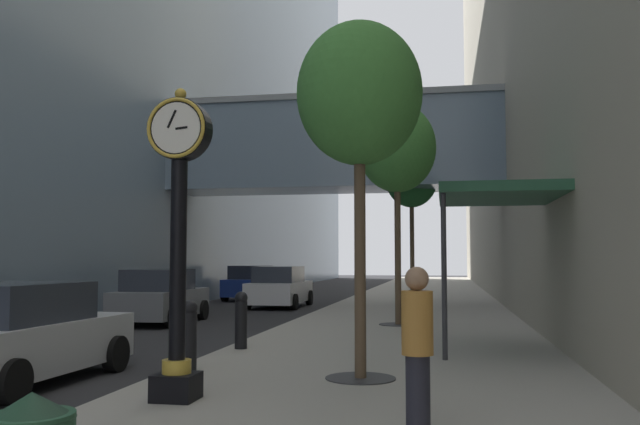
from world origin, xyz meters
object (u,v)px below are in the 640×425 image
Objects in this scene: bollard_fourth at (241,319)px; street_tree_mid_near at (397,149)px; car_blue_near at (252,283)px; car_white_far at (280,287)px; car_silver_trailing at (18,335)px; bollard_third at (189,334)px; street_tree_mid_far at (411,178)px; street_clock at (178,227)px; pedestrian_walking at (417,344)px; car_grey_mid at (160,297)px; street_tree_near at (359,96)px.

street_tree_mid_near is at bearing 63.24° from bollard_fourth.
car_white_far is at bearing -61.22° from car_blue_near.
car_blue_near is 1.00× the size of car_silver_trailing.
bollard_third is 1.00× the size of bollard_fourth.
street_tree_mid_far reaches higher than car_white_far.
street_tree_mid_far is at bearing 73.50° from car_silver_trailing.
street_tree_mid_near is 1.52× the size of car_blue_near.
street_clock is 2.83m from bollard_third.
bollard_fourth is at bearing 121.79° from pedestrian_walking.
car_white_far is at bearing 100.60° from bollard_fourth.
bollard_fourth is 0.18× the size of street_tree_mid_far.
bollard_third is 0.28× the size of car_blue_near.
street_tree_mid_near is at bearing -90.00° from street_tree_mid_far.
street_tree_mid_far is 7.13m from car_white_far.
bollard_fourth is 13.98m from car_white_far.
pedestrian_walking is (1.01, -20.76, -4.27)m from street_tree_mid_far.
car_grey_mid is (-4.56, 9.18, 0.05)m from bollard_third.
street_tree_mid_far is at bearing 80.59° from bollard_third.
car_blue_near is at bearing 96.70° from car_silver_trailing.
street_tree_mid_near reaches higher than bollard_third.
car_blue_near is at bearing 103.57° from bollard_third.
bollard_third is at bearing -81.22° from car_white_far.
car_silver_trailing is (-3.22, 1.27, -1.64)m from street_clock.
car_white_far is (1.99, 7.47, 0.01)m from car_grey_mid.
street_tree_near is at bearing -69.51° from car_blue_near.
bollard_fourth is at bearing -101.25° from street_tree_mid_far.
street_tree_near is at bearing -90.00° from street_tree_mid_far.
street_tree_near is 1.36× the size of car_silver_trailing.
street_tree_mid_far is at bearing 92.79° from pedestrian_walking.
street_clock is at bearing -76.08° from car_blue_near.
bollard_fourth is 0.26× the size of car_white_far.
street_tree_near is at bearing -2.98° from bollard_third.
street_tree_mid_far is at bearing 7.73° from car_white_far.
street_tree_near is 23.26m from car_blue_near.
car_white_far is at bearing 107.89° from pedestrian_walking.
street_tree_mid_near is (2.88, 5.71, 4.41)m from bollard_fourth.
street_tree_mid_far is (2.88, 17.39, 4.60)m from bollard_third.
bollard_third is 0.28× the size of car_grey_mid.
car_silver_trailing is (-5.42, -9.53, -4.38)m from street_tree_mid_near.
street_tree_near reaches higher than bollard_third.
car_blue_near is (-8.03, 3.96, -4.55)m from street_tree_mid_far.
street_tree_mid_far is at bearing 83.58° from street_clock.
street_tree_near is at bearing 7.96° from car_silver_trailing.
street_tree_mid_near is 15.67m from car_blue_near.
car_grey_mid is at bearing -132.19° from street_tree_mid_far.
street_tree_mid_far is 1.57× the size of car_grey_mid.
car_blue_near is 12.19m from car_grey_mid.
car_grey_mid is 1.00× the size of car_silver_trailing.
street_tree_near is 8.79m from street_tree_mid_near.
street_tree_mid_far reaches higher than car_grey_mid.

